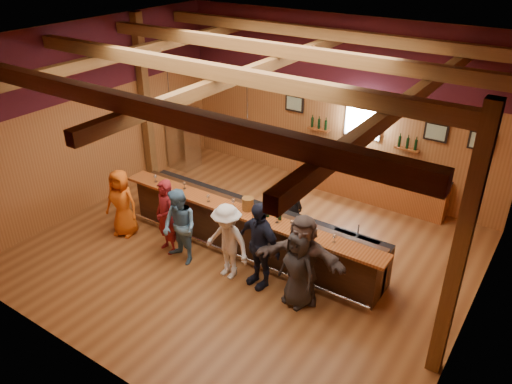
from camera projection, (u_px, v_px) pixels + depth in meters
room at (249, 111)px, 9.50m from camera, size 9.04×9.00×4.52m
bar_counter at (253, 229)px, 10.83m from camera, size 6.30×1.07×1.11m
back_bar_cabinet at (368, 183)px, 12.88m from camera, size 4.00×0.52×0.95m
window at (364, 119)px, 12.50m from camera, size 0.95×0.09×0.95m
framed_pictures at (397, 124)px, 12.04m from camera, size 5.35×0.05×0.45m
wine_shelves at (361, 136)px, 12.65m from camera, size 3.00×0.18×0.30m
pendant_lights at (247, 136)px, 9.70m from camera, size 4.24×0.24×1.37m
stainless_fridge at (183, 138)px, 14.48m from camera, size 0.70×0.70×1.80m
customer_orange at (122, 203)px, 11.26m from camera, size 0.88×0.68×1.60m
customer_redvest at (166, 217)px, 10.62m from camera, size 0.70×0.55×1.70m
customer_denim at (180, 227)px, 10.29m from camera, size 0.93×0.79×1.67m
customer_white at (227, 242)px, 9.84m from camera, size 1.12×0.72×1.64m
customer_navy at (259, 245)px, 9.57m from camera, size 1.15×0.70×1.84m
customer_brown at (302, 259)px, 9.14m from camera, size 1.78×0.91×1.84m
customer_dark at (298, 269)px, 9.12m from camera, size 0.86×0.65×1.57m
bartender at (293, 204)px, 11.29m from camera, size 0.64×0.53×1.52m
ice_bucket at (248, 204)px, 10.33m from camera, size 0.25×0.25×0.27m
bottle_a at (268, 211)px, 10.07m from camera, size 0.07×0.07×0.31m
bottle_b at (280, 214)px, 9.96m from camera, size 0.07×0.07×0.33m
glass_a at (155, 177)px, 11.45m from camera, size 0.08×0.08×0.19m
glass_b at (166, 181)px, 11.23m from camera, size 0.08×0.08×0.19m
glass_c at (184, 184)px, 11.15m from camera, size 0.08×0.08×0.17m
glass_d at (208, 197)px, 10.62m from camera, size 0.08×0.08×0.17m
glass_e at (233, 201)px, 10.42m from camera, size 0.08×0.08×0.19m
glass_f at (277, 217)px, 9.86m from camera, size 0.08×0.08×0.18m
glass_g at (292, 222)px, 9.66m from camera, size 0.09×0.09×0.20m
glass_h at (335, 237)px, 9.24m from camera, size 0.08×0.08×0.18m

